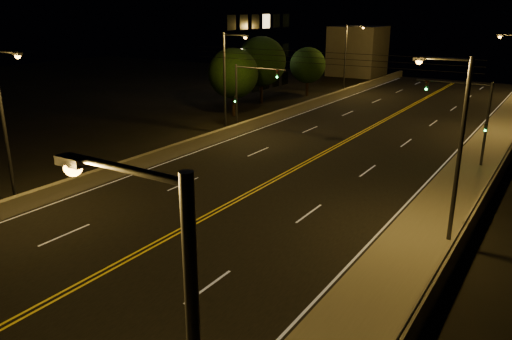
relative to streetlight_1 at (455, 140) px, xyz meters
The scene contains 18 objects.
road 12.59m from the streetlight_1, behind, with size 18.00×120.00×0.02m, color black.
sidewalk 5.02m from the streetlight_1, 155.88° to the left, with size 3.60×120.00×0.30m, color gray.
curb 5.66m from the streetlight_1, behind, with size 0.14×120.00×0.15m, color gray.
parapet_wall 4.42m from the streetlight_1, 18.80° to the left, with size 0.30×120.00×1.00m, color gray.
jersey_barrier 21.10m from the streetlight_1, behind, with size 0.45×120.00×0.98m, color gray.
distant_building_left 64.23m from the streetlight_1, 115.37° to the left, with size 8.00×8.00×8.00m, color slate.
parapet_rail 3.90m from the streetlight_1, 18.80° to the left, with size 0.06×0.06×120.00m, color black.
lane_markings 12.59m from the streetlight_1, behind, with size 17.32×116.00×0.00m.
streetlight_1 is the anchor object (origin of this frame).
streetlight_4 22.91m from the streetlight_1, 159.27° to the right, with size 2.55×0.28×8.80m.
streetlight_5 24.71m from the streetlight_1, 150.14° to the left, with size 2.55×0.28×8.80m.
streetlight_6 44.46m from the streetlight_1, 118.81° to the left, with size 2.55×0.28×8.80m.
traffic_signal_right 13.64m from the streetlight_1, 96.41° to the left, with size 5.11×0.31×6.07m.
traffic_signal_left 24.42m from the streetlight_1, 146.40° to the left, with size 5.11×0.31×6.07m.
overhead_wires 15.30m from the streetlight_1, 139.54° to the left, with size 22.00×0.03×0.83m.
tree_0 32.01m from the streetlight_1, 143.20° to the left, with size 5.17×5.17×7.00m.
tree_1 38.22m from the streetlight_1, 135.14° to the left, with size 5.72×5.72×7.76m.
tree_2 42.96m from the streetlight_1, 125.70° to the left, with size 4.54×4.54×6.15m.
Camera 1 is at (15.69, -3.39, 10.72)m, focal length 35.00 mm.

